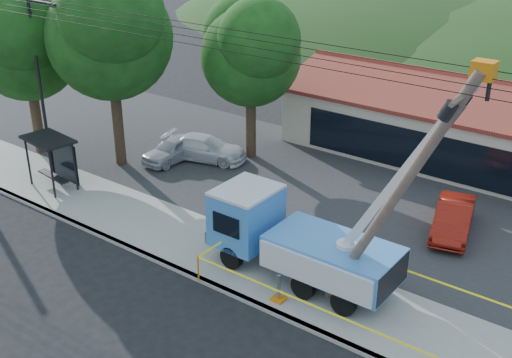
{
  "coord_description": "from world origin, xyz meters",
  "views": [
    {
      "loc": [
        12.95,
        -13.16,
        13.79
      ],
      "look_at": [
        -0.65,
        5.0,
        3.37
      ],
      "focal_mm": 45.0,
      "sensor_mm": 36.0,
      "label": 1
    }
  ],
  "objects_px": {
    "bus_shelter": "(53,150)",
    "car_red": "(451,234)",
    "leaning_pole": "(401,188)",
    "car_silver": "(175,162)",
    "utility_truck": "(297,238)",
    "car_white": "(206,161)"
  },
  "relations": [
    {
      "from": "leaning_pole",
      "to": "car_white",
      "type": "relative_size",
      "value": 2.01
    },
    {
      "from": "utility_truck",
      "to": "bus_shelter",
      "type": "height_order",
      "value": "utility_truck"
    },
    {
      "from": "car_silver",
      "to": "car_red",
      "type": "distance_m",
      "value": 15.24
    },
    {
      "from": "bus_shelter",
      "to": "car_silver",
      "type": "bearing_deg",
      "value": 75.88
    },
    {
      "from": "utility_truck",
      "to": "bus_shelter",
      "type": "xyz_separation_m",
      "value": [
        -13.97,
        -0.43,
        0.28
      ]
    },
    {
      "from": "utility_truck",
      "to": "bus_shelter",
      "type": "relative_size",
      "value": 3.47
    },
    {
      "from": "utility_truck",
      "to": "car_white",
      "type": "relative_size",
      "value": 2.16
    },
    {
      "from": "car_silver",
      "to": "bus_shelter",
      "type": "bearing_deg",
      "value": -108.81
    },
    {
      "from": "leaning_pole",
      "to": "bus_shelter",
      "type": "distance_m",
      "value": 18.32
    },
    {
      "from": "bus_shelter",
      "to": "car_red",
      "type": "distance_m",
      "value": 19.06
    },
    {
      "from": "bus_shelter",
      "to": "car_white",
      "type": "xyz_separation_m",
      "value": [
        3.61,
        7.07,
        -2.04
      ]
    },
    {
      "from": "leaning_pole",
      "to": "car_white",
      "type": "xyz_separation_m",
      "value": [
        -14.44,
        7.09,
        -5.16
      ]
    },
    {
      "from": "utility_truck",
      "to": "car_silver",
      "type": "xyz_separation_m",
      "value": [
        -11.67,
        5.54,
        -1.76
      ]
    },
    {
      "from": "utility_truck",
      "to": "bus_shelter",
      "type": "distance_m",
      "value": 13.98
    },
    {
      "from": "car_red",
      "to": "car_white",
      "type": "height_order",
      "value": "car_red"
    },
    {
      "from": "leaning_pole",
      "to": "car_red",
      "type": "relative_size",
      "value": 2.18
    },
    {
      "from": "leaning_pole",
      "to": "car_silver",
      "type": "distance_m",
      "value": 17.61
    },
    {
      "from": "car_red",
      "to": "car_white",
      "type": "bearing_deg",
      "value": 166.42
    },
    {
      "from": "leaning_pole",
      "to": "car_silver",
      "type": "height_order",
      "value": "leaning_pole"
    },
    {
      "from": "leaning_pole",
      "to": "bus_shelter",
      "type": "xyz_separation_m",
      "value": [
        -18.05,
        0.01,
        -3.12
      ]
    },
    {
      "from": "bus_shelter",
      "to": "car_silver",
      "type": "xyz_separation_m",
      "value": [
        2.31,
        5.97,
        -2.04
      ]
    },
    {
      "from": "car_red",
      "to": "car_white",
      "type": "distance_m",
      "value": 13.89
    }
  ]
}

